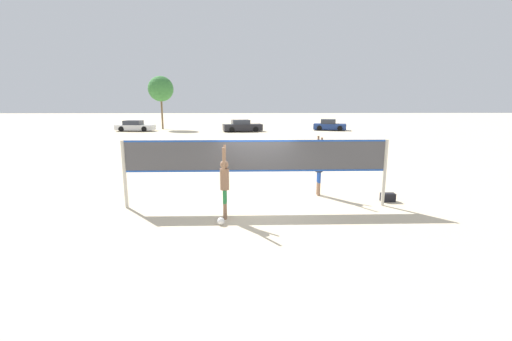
% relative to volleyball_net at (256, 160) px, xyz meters
% --- Properties ---
extents(ground_plane, '(200.00, 200.00, 0.00)m').
position_rel_volleyball_net_xyz_m(ground_plane, '(0.00, 0.00, -1.66)').
color(ground_plane, beige).
extents(volleyball_net, '(9.07, 0.12, 2.33)m').
position_rel_volleyball_net_xyz_m(volleyball_net, '(0.00, 0.00, 0.00)').
color(volleyball_net, beige).
rests_on(volleyball_net, ground_plane).
extents(player_spiker, '(0.28, 0.73, 2.30)m').
position_rel_volleyball_net_xyz_m(player_spiker, '(-1.00, -1.22, -0.44)').
color(player_spiker, '#8C664C').
rests_on(player_spiker, ground_plane).
extents(player_blocker, '(0.28, 0.73, 2.30)m').
position_rel_volleyball_net_xyz_m(player_blocker, '(2.49, 1.41, -0.43)').
color(player_blocker, '#8C664C').
rests_on(player_blocker, ground_plane).
extents(volleyball, '(0.22, 0.22, 0.22)m').
position_rel_volleyball_net_xyz_m(volleyball, '(-1.10, -1.79, -1.54)').
color(volleyball, white).
rests_on(volleyball, ground_plane).
extents(gear_bag, '(0.50, 0.28, 0.31)m').
position_rel_volleyball_net_xyz_m(gear_bag, '(4.86, 0.48, -1.50)').
color(gear_bag, black).
rests_on(gear_bag, ground_plane).
extents(parked_car_near, '(4.42, 2.78, 1.41)m').
position_rel_volleyball_net_xyz_m(parked_car_near, '(10.41, 32.57, -1.03)').
color(parked_car_near, navy).
rests_on(parked_car_near, ground_plane).
extents(parked_car_mid, '(4.72, 2.21, 1.32)m').
position_rel_volleyball_net_xyz_m(parked_car_mid, '(-14.26, 31.97, -1.06)').
color(parked_car_mid, silver).
rests_on(parked_car_mid, ground_plane).
extents(parked_car_far, '(4.99, 2.61, 1.44)m').
position_rel_volleyball_net_xyz_m(parked_car_far, '(-0.81, 30.84, -1.01)').
color(parked_car_far, '#232328').
rests_on(parked_car_far, ground_plane).
extents(tree_left_cluster, '(3.29, 3.29, 6.93)m').
position_rel_volleyball_net_xyz_m(tree_left_cluster, '(-11.51, 34.98, 3.61)').
color(tree_left_cluster, brown).
rests_on(tree_left_cluster, ground_plane).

